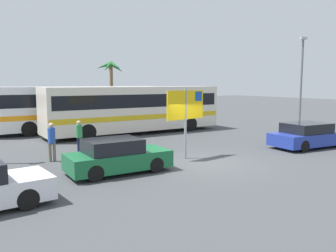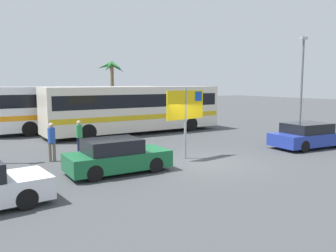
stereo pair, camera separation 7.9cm
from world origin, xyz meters
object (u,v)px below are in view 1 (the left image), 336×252
at_px(bus_front_coach, 135,107).
at_px(ferry_sign, 186,108).
at_px(car_green, 117,156).
at_px(pedestrian_crossing_lot, 79,134).
at_px(pedestrian_by_bus, 52,139).
at_px(car_blue, 309,136).
at_px(bus_rear_coach, 80,106).

bearing_deg(bus_front_coach, ferry_sign, -101.79).
relative_size(car_green, pedestrian_crossing_lot, 2.44).
bearing_deg(pedestrian_crossing_lot, pedestrian_by_bus, -155.68).
relative_size(bus_front_coach, car_green, 3.11).
height_order(car_green, pedestrian_crossing_lot, pedestrian_crossing_lot).
bearing_deg(car_blue, ferry_sign, 174.56).
relative_size(car_green, pedestrian_by_bus, 2.32).
relative_size(bus_front_coach, pedestrian_crossing_lot, 7.60).
height_order(bus_rear_coach, ferry_sign, ferry_sign).
bearing_deg(car_blue, pedestrian_crossing_lot, 160.36).
relative_size(ferry_sign, car_blue, 0.71).
bearing_deg(ferry_sign, car_green, -178.30).
height_order(bus_front_coach, car_blue, bus_front_coach).
bearing_deg(car_green, pedestrian_crossing_lot, 91.55).
bearing_deg(car_green, bus_rear_coach, 78.59).
xyz_separation_m(bus_front_coach, pedestrian_by_bus, (-7.06, -5.67, -0.78)).
bearing_deg(pedestrian_crossing_lot, bus_rear_coach, 60.98).
height_order(bus_rear_coach, car_green, bus_rear_coach).
distance_m(car_blue, pedestrian_crossing_lot, 11.97).
bearing_deg(bus_rear_coach, pedestrian_by_bus, -115.72).
bearing_deg(bus_front_coach, pedestrian_crossing_lot, -139.95).
xyz_separation_m(ferry_sign, pedestrian_by_bus, (-5.32, 2.65, -1.32)).
xyz_separation_m(car_blue, pedestrian_crossing_lot, (-10.84, 5.08, 0.31)).
height_order(bus_rear_coach, pedestrian_crossing_lot, bus_rear_coach).
xyz_separation_m(bus_rear_coach, pedestrian_crossing_lot, (-2.86, -8.14, -0.84)).
bearing_deg(car_blue, car_green, -178.31).
distance_m(car_green, pedestrian_crossing_lot, 4.38).
relative_size(bus_front_coach, car_blue, 2.71).
height_order(bus_front_coach, bus_rear_coach, same).
xyz_separation_m(ferry_sign, car_blue, (7.09, -1.37, -1.69)).
height_order(ferry_sign, pedestrian_by_bus, ferry_sign).
distance_m(bus_front_coach, bus_rear_coach, 4.40).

